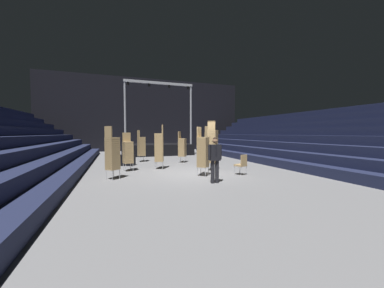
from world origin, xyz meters
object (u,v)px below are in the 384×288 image
Objects in this scene: chair_stack_front_left at (213,146)px; equipment_road_case at (127,160)px; stage_riser at (157,148)px; man_with_tie at (215,157)px; chair_stack_front_right at (159,147)px; chair_stack_mid_centre at (208,142)px; chair_stack_mid_left at (112,153)px; chair_stack_rear_right at (203,151)px; chair_stack_mid_right at (141,146)px; chair_stack_rear_left at (182,147)px; loose_chair_near_man at (242,163)px; chair_stack_rear_centre at (128,152)px.

equipment_road_case is at bearing -174.29° from chair_stack_front_left.
stage_riser is 11.86m from man_with_tie.
chair_stack_front_right is 0.97× the size of chair_stack_mid_centre.
chair_stack_mid_left and chair_stack_rear_right have the same top height.
chair_stack_mid_right is at bearing -115.95° from chair_stack_rear_right.
chair_stack_front_right is at bearing -6.10° from chair_stack_rear_left.
chair_stack_front_left is at bearing 46.50° from chair_stack_rear_left.
chair_stack_mid_right is at bearing 27.19° from chair_stack_front_right.
chair_stack_rear_left is (-0.59, 3.48, -0.25)m from chair_stack_front_left.
chair_stack_mid_right is (1.77, 5.33, -0.04)m from chair_stack_mid_left.
man_with_tie is 2.88m from chair_stack_front_left.
chair_stack_rear_left is (0.53, 6.12, 0.01)m from man_with_tie.
chair_stack_mid_left is at bearing 151.17° from loose_chair_near_man.
chair_stack_mid_left is 1.04× the size of chair_stack_mid_right.
chair_stack_rear_right is (-1.02, -1.15, -0.17)m from chair_stack_front_left.
chair_stack_front_left reaches higher than equipment_road_case.
chair_stack_mid_right is (-1.88, -4.45, 0.47)m from stage_riser.
chair_stack_front_right is 6.10m from chair_stack_mid_centre.
chair_stack_rear_left is 2.28× the size of equipment_road_case.
stage_riser is 2.59× the size of chair_stack_front_right.
chair_stack_mid_left reaches higher than chair_stack_mid_right.
chair_stack_front_right is 3.07m from chair_stack_mid_left.
chair_stack_mid_centre is 1.21× the size of chair_stack_rear_left.
stage_riser is at bearing 165.60° from chair_stack_mid_centre.
chair_stack_front_left reaches higher than chair_stack_mid_right.
equipment_road_case is (0.03, 2.02, -0.67)m from chair_stack_rear_centre.
man_with_tie is at bearing -77.22° from chair_stack_mid_centre.
man_with_tie is at bearing 2.58° from chair_stack_mid_right.
stage_riser is 3.15× the size of chair_stack_rear_centre.
man_with_tie is 2.22m from loose_chair_near_man.
loose_chair_near_man is (-1.34, -6.96, -0.70)m from chair_stack_mid_centre.
loose_chair_near_man is at bearing -149.53° from man_with_tie.
chair_stack_front_right is at bearing -104.98° from chair_stack_rear_right.
stage_riser is 10.38m from chair_stack_rear_right.
chair_stack_mid_centre is 1.26× the size of chair_stack_rear_centre.
man_with_tie is 0.72× the size of chair_stack_mid_centre.
chair_stack_front_left is 1.88m from loose_chair_near_man.
chair_stack_rear_right is 3.97m from chair_stack_rear_centre.
man_with_tie is at bearing 20.38° from chair_stack_mid_left.
stage_riser is at bearing -134.18° from chair_stack_rear_right.
chair_stack_mid_centre reaches higher than equipment_road_case.
man_with_tie is 1.98× the size of equipment_road_case.
chair_stack_rear_centre is at bearing -112.00° from chair_stack_mid_centre.
stage_riser is 2.42× the size of chair_stack_front_left.
chair_stack_rear_centre is at bearing -83.15° from chair_stack_rear_right.
stage_riser is at bearing 118.99° from chair_stack_mid_left.
loose_chair_near_man is at bearing -66.28° from chair_stack_mid_centre.
chair_stack_mid_right is at bearing 167.45° from chair_stack_front_left.
man_with_tie is 4.96m from chair_stack_rear_centre.
chair_stack_rear_centre is at bearing -152.76° from chair_stack_front_left.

